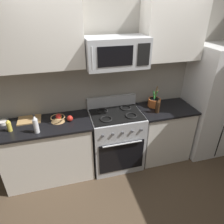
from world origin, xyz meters
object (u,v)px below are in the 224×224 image
object	(u,v)px
fruit_basket	(58,118)
bottle_soy	(158,106)
microwave	(116,52)
apple_loose	(70,118)
bottle_oil	(9,125)
range_oven	(116,139)
bottle_vinegar	(36,124)
prep_bowl	(3,122)
utensil_crock	(154,102)
refrigerator	(213,102)
cutting_board	(29,120)

from	to	relation	value
fruit_basket	bottle_soy	bearing A→B (deg)	-5.25
microwave	apple_loose	distance (m)	1.07
microwave	bottle_oil	xyz separation A→B (m)	(-1.42, -0.08, -0.80)
range_oven	bottle_vinegar	size ratio (longest dim) A/B	4.30
prep_bowl	bottle_oil	bearing A→B (deg)	-60.22
bottle_vinegar	bottle_oil	bearing A→B (deg)	159.87
range_oven	fruit_basket	bearing A→B (deg)	177.33
fruit_basket	prep_bowl	xyz separation A→B (m)	(-0.72, 0.12, -0.02)
apple_loose	prep_bowl	size ratio (longest dim) A/B	0.66
range_oven	utensil_crock	bearing A→B (deg)	9.88
refrigerator	apple_loose	size ratio (longest dim) A/B	22.38
refrigerator	prep_bowl	size ratio (longest dim) A/B	14.70
range_oven	bottle_vinegar	xyz separation A→B (m)	(-1.08, -0.17, 0.55)
cutting_board	utensil_crock	bearing A→B (deg)	-1.64
bottle_soy	range_oven	bearing A→B (deg)	171.28
apple_loose	cutting_board	distance (m)	0.57
microwave	bottle_soy	size ratio (longest dim) A/B	3.34
bottle_vinegar	prep_bowl	size ratio (longest dim) A/B	2.05
fruit_basket	apple_loose	distance (m)	0.16
range_oven	microwave	size ratio (longest dim) A/B	1.40
microwave	cutting_board	distance (m)	1.50
refrigerator	utensil_crock	xyz separation A→B (m)	(-1.00, 0.13, 0.07)
range_oven	microwave	xyz separation A→B (m)	(-0.00, 0.03, 1.32)
microwave	cutting_board	world-z (taller)	microwave
apple_loose	prep_bowl	distance (m)	0.89
bottle_soy	bottle_oil	world-z (taller)	bottle_soy
cutting_board	bottle_vinegar	world-z (taller)	bottle_vinegar
refrigerator	fruit_basket	distance (m)	2.46
fruit_basket	bottle_vinegar	xyz separation A→B (m)	(-0.27, -0.21, 0.07)
bottle_vinegar	microwave	bearing A→B (deg)	10.33
microwave	utensil_crock	bearing A→B (deg)	7.71
cutting_board	refrigerator	bearing A→B (deg)	-3.67
bottle_oil	prep_bowl	world-z (taller)	bottle_oil
microwave	bottle_vinegar	xyz separation A→B (m)	(-1.08, -0.20, -0.77)
cutting_board	range_oven	bearing A→B (deg)	-7.83
bottle_vinegar	bottle_soy	world-z (taller)	bottle_vinegar
microwave	fruit_basket	size ratio (longest dim) A/B	3.99
range_oven	bottle_oil	xyz separation A→B (m)	(-1.42, -0.05, 0.52)
microwave	bottle_vinegar	world-z (taller)	microwave
bottle_vinegar	bottle_soy	bearing A→B (deg)	2.74
fruit_basket	bottle_soy	distance (m)	1.42
refrigerator	microwave	bearing A→B (deg)	178.53
refrigerator	cutting_board	world-z (taller)	refrigerator
range_oven	apple_loose	distance (m)	0.81
fruit_basket	bottle_vinegar	world-z (taller)	bottle_vinegar
utensil_crock	bottle_soy	distance (m)	0.21
cutting_board	bottle_soy	xyz separation A→B (m)	(1.80, -0.26, 0.10)
range_oven	fruit_basket	world-z (taller)	range_oven
bottle_oil	apple_loose	bearing A→B (deg)	3.58
microwave	cutting_board	size ratio (longest dim) A/B	2.56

